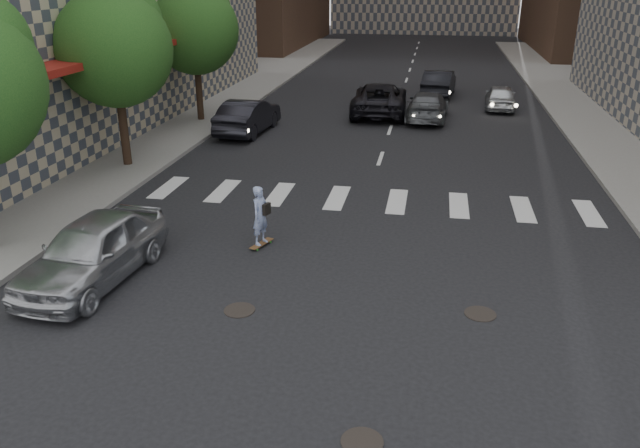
% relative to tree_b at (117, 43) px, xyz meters
% --- Properties ---
extents(ground, '(160.00, 160.00, 0.00)m').
position_rel_tree_b_xyz_m(ground, '(9.45, -11.14, -4.65)').
color(ground, black).
rests_on(ground, ground).
extents(sidewalk_left, '(13.00, 80.00, 0.15)m').
position_rel_tree_b_xyz_m(sidewalk_left, '(-5.05, 8.86, -4.57)').
color(sidewalk_left, gray).
rests_on(sidewalk_left, ground).
extents(tree_b, '(4.20, 4.20, 6.60)m').
position_rel_tree_b_xyz_m(tree_b, '(0.00, 0.00, 0.00)').
color(tree_b, '#382619').
rests_on(tree_b, sidewalk_left).
extents(tree_c, '(4.20, 4.20, 6.60)m').
position_rel_tree_b_xyz_m(tree_c, '(0.00, 8.00, 0.00)').
color(tree_c, '#382619').
rests_on(tree_c, sidewalk_left).
extents(manhole_a, '(0.70, 0.70, 0.02)m').
position_rel_tree_b_xyz_m(manhole_a, '(10.65, -13.64, -4.64)').
color(manhole_a, black).
rests_on(manhole_a, ground).
extents(manhole_b, '(0.70, 0.70, 0.02)m').
position_rel_tree_b_xyz_m(manhole_b, '(7.45, -9.94, -4.64)').
color(manhole_b, black).
rests_on(manhole_b, ground).
extents(manhole_c, '(0.70, 0.70, 0.02)m').
position_rel_tree_b_xyz_m(manhole_c, '(12.75, -9.14, -4.64)').
color(manhole_c, black).
rests_on(manhole_c, ground).
extents(skateboarder, '(0.58, 0.89, 1.74)m').
position_rel_tree_b_xyz_m(skateboarder, '(7.02, -6.44, -3.74)').
color(skateboarder, brown).
rests_on(skateboarder, ground).
extents(silver_sedan, '(2.28, 4.83, 1.60)m').
position_rel_tree_b_xyz_m(silver_sedan, '(3.56, -9.14, -3.85)').
color(silver_sedan, '#B2B4B9').
rests_on(silver_sedan, ground).
extents(traffic_car_a, '(2.02, 4.89, 1.58)m').
position_rel_tree_b_xyz_m(traffic_car_a, '(2.95, 6.11, -3.86)').
color(traffic_car_a, black).
rests_on(traffic_car_a, ground).
extents(traffic_car_b, '(2.25, 4.96, 1.41)m').
position_rel_tree_b_xyz_m(traffic_car_b, '(11.14, 10.42, -3.94)').
color(traffic_car_b, '#505357').
rests_on(traffic_car_b, ground).
extents(traffic_car_c, '(2.95, 6.02, 1.64)m').
position_rel_tree_b_xyz_m(traffic_car_c, '(8.62, 11.27, -3.82)').
color(traffic_car_c, black).
rests_on(traffic_car_c, ground).
extents(traffic_car_d, '(1.85, 4.05, 1.35)m').
position_rel_tree_b_xyz_m(traffic_car_d, '(15.01, 13.85, -3.97)').
color(traffic_car_d, silver).
rests_on(traffic_car_d, ground).
extents(traffic_car_e, '(2.13, 4.91, 1.57)m').
position_rel_tree_b_xyz_m(traffic_car_e, '(11.66, 17.06, -3.86)').
color(traffic_car_e, black).
rests_on(traffic_car_e, ground).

